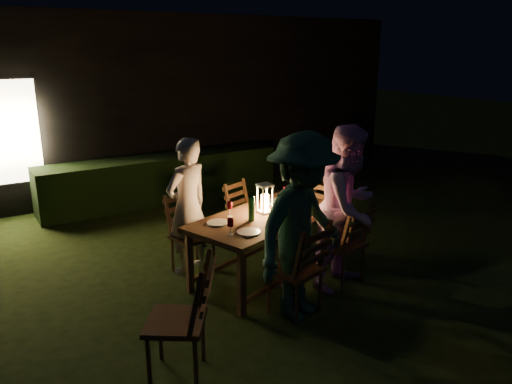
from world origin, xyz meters
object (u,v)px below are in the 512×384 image
chair_end (322,224)px  bottle_bucket_b (318,165)px  person_house_side (188,206)px  side_table (316,180)px  bottle_table (251,209)px  chair_far_right (247,227)px  chair_far_left (192,248)px  person_opp_left (302,228)px  chair_near_right (342,258)px  person_opp_right (349,208)px  dining_table (265,221)px  bottle_bucket_a (316,167)px  chair_near_left (297,285)px  chair_spare (179,340)px  ice_bucket (317,169)px  lantern (265,200)px

chair_end → bottle_bucket_b: chair_end is taller
person_house_side → side_table: bearing=-179.5°
bottle_table → chair_far_right: bearing=62.3°
chair_far_left → person_opp_left: (0.50, -1.51, 0.64)m
chair_near_right → bottle_bucket_b: size_ratio=3.17×
person_house_side → bottle_table: (0.45, -0.72, 0.09)m
chair_far_left → person_opp_right: person_opp_right is taller
dining_table → bottle_bucket_b: (2.02, 1.58, 0.10)m
person_opp_right → bottle_bucket_a: bearing=41.7°
chair_near_left → chair_end: bearing=28.0°
chair_end → chair_spare: size_ratio=0.97×
ice_bucket → bottle_bucket_b: bottle_bucket_b is taller
bottle_table → chair_end: bearing=18.4°
chair_end → bottle_bucket_b: size_ratio=3.26×
chair_near_left → lantern: bearing=61.9°
person_opp_right → person_opp_left: 0.90m
chair_far_right → person_opp_right: bearing=84.7°
person_house_side → bottle_bucket_a: (2.60, 0.86, -0.02)m
chair_far_right → ice_bucket: 1.86m
chair_near_right → person_house_side: person_house_side is taller
dining_table → bottle_bucket_a: bearing=19.7°
chair_near_right → person_opp_left: (-0.84, -0.33, 0.63)m
chair_far_left → chair_spare: size_ratio=0.91×
bottle_bucket_a → ice_bucket: bearing=38.7°
person_opp_left → bottle_table: size_ratio=6.72×
dining_table → bottle_bucket_a: 2.44m
lantern → ice_bucket: lantern is taller
person_house_side → lantern: 0.92m
person_opp_right → side_table: person_opp_right is taller
person_opp_left → bottle_bucket_b: person_opp_left is taller
chair_spare → person_opp_left: size_ratio=0.57×
side_table → bottle_bucket_a: bottle_bucket_a is taller
chair_near_left → chair_near_right: (0.85, 0.28, -0.01)m
chair_far_left → chair_spare: bearing=49.6°
chair_near_right → person_opp_left: size_ratio=0.54×
chair_near_left → bottle_bucket_a: (2.10, 2.38, 0.48)m
chair_end → lantern: lantern is taller
chair_near_left → bottle_bucket_a: size_ratio=3.26×
chair_far_right → chair_far_left: bearing=-1.8°
chair_far_right → chair_spare: size_ratio=0.85×
chair_end → chair_spare: 3.18m
chair_spare → person_opp_right: bearing=-42.3°
chair_near_left → lantern: 1.14m
chair_end → ice_bucket: size_ratio=3.48×
chair_far_left → chair_near_left: bearing=95.5°
dining_table → ice_bucket: size_ratio=6.83×
person_opp_left → bottle_bucket_b: 3.32m
person_opp_left → lantern: bearing=60.1°
bottle_bucket_b → dining_table: bearing=-141.9°
chair_end → chair_far_left: bearing=-112.1°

